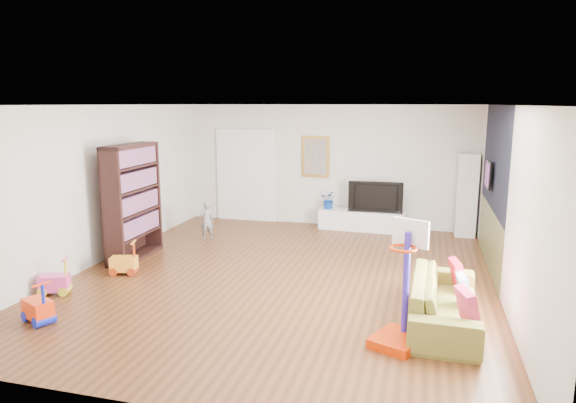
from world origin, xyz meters
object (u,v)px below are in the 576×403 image
(media_console, at_px, (362,220))
(sofa, at_px, (445,301))
(basketball_hoop, at_px, (400,285))
(bookshelf, at_px, (133,202))

(media_console, distance_m, sofa, 4.86)
(sofa, height_order, basketball_hoop, basketball_hoop)
(media_console, height_order, basketball_hoop, basketball_hoop)
(media_console, relative_size, bookshelf, 0.92)
(bookshelf, height_order, basketball_hoop, bookshelf)
(bookshelf, distance_m, basketball_hoop, 5.25)
(bookshelf, bearing_deg, media_console, 38.52)
(media_console, distance_m, bookshelf, 4.87)
(media_console, relative_size, sofa, 0.91)
(media_console, height_order, bookshelf, bookshelf)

